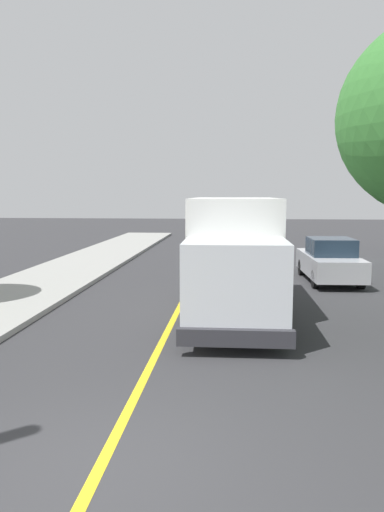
% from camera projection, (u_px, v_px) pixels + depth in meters
% --- Properties ---
extents(ground_plane, '(120.00, 120.00, 0.00)m').
position_uv_depth(ground_plane, '(99.00, 468.00, 5.90)').
color(ground_plane, '#303033').
extents(centre_line_yellow, '(0.16, 56.00, 0.01)m').
position_uv_depth(centre_line_yellow, '(185.00, 296.00, 15.78)').
color(centre_line_yellow, gold).
rests_on(centre_line_yellow, ground).
extents(box_truck, '(2.51, 7.21, 3.20)m').
position_uv_depth(box_truck, '(234.00, 250.00, 13.46)').
color(box_truck, silver).
rests_on(box_truck, ground).
extents(parked_car_near, '(1.98, 4.47, 1.67)m').
position_uv_depth(parked_car_near, '(240.00, 252.00, 21.21)').
color(parked_car_near, '#B7B7BC').
rests_on(parked_car_near, ground).
extents(parked_car_mid, '(1.96, 4.46, 1.67)m').
position_uv_depth(parked_car_mid, '(239.00, 240.00, 26.74)').
color(parked_car_mid, silver).
rests_on(parked_car_mid, ground).
extents(parked_car_far, '(1.82, 4.41, 1.67)m').
position_uv_depth(parked_car_far, '(243.00, 230.00, 33.94)').
color(parked_car_far, '#2D4793').
rests_on(parked_car_far, ground).
extents(parked_car_furthest, '(1.85, 4.42, 1.67)m').
position_uv_depth(parked_car_furthest, '(240.00, 225.00, 39.64)').
color(parked_car_furthest, black).
rests_on(parked_car_furthest, ground).
extents(parked_van_across, '(1.96, 4.46, 1.67)m').
position_uv_depth(parked_van_across, '(330.00, 261.00, 18.41)').
color(parked_van_across, '#B7B7BC').
rests_on(parked_van_across, ground).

